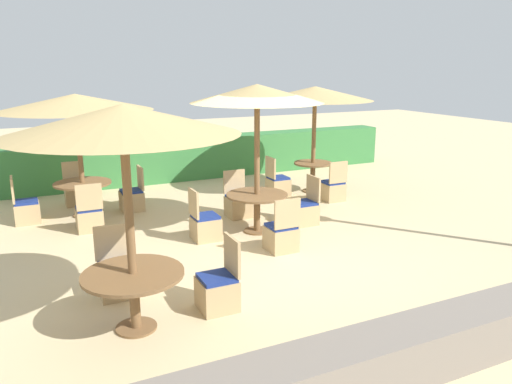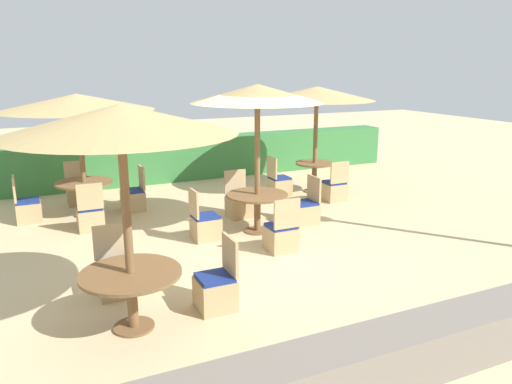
# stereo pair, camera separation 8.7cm
# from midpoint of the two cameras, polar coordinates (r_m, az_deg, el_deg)

# --- Properties ---
(ground_plane) EXTENTS (40.00, 40.00, 0.00)m
(ground_plane) POSITION_cam_midpoint_polar(r_m,az_deg,el_deg) (8.26, 1.50, -7.00)
(ground_plane) COLOR #D1BA8C
(hedge_row) EXTENTS (13.00, 0.70, 1.11)m
(hedge_row) POSITION_cam_midpoint_polar(r_m,az_deg,el_deg) (13.45, -9.98, 3.66)
(hedge_row) COLOR #387A3D
(hedge_row) RESTS_ON ground_plane
(stone_border) EXTENTS (10.00, 0.56, 0.53)m
(stone_border) POSITION_cam_midpoint_polar(r_m,az_deg,el_deg) (5.56, 18.88, -16.11)
(stone_border) COLOR slate
(stone_border) RESTS_ON ground_plane
(parasol_center) EXTENTS (2.34, 2.34, 2.68)m
(parasol_center) POSITION_cam_midpoint_polar(r_m,az_deg,el_deg) (8.80, -0.17, 11.09)
(parasol_center) COLOR brown
(parasol_center) RESTS_ON ground_plane
(round_table_center) EXTENTS (1.12, 1.12, 0.72)m
(round_table_center) POSITION_cam_midpoint_polar(r_m,az_deg,el_deg) (9.12, -0.16, -1.09)
(round_table_center) COLOR brown
(round_table_center) RESTS_ON ground_plane
(patio_chair_center_east) EXTENTS (0.46, 0.46, 0.93)m
(patio_chair_center_east) POSITION_cam_midpoint_polar(r_m,az_deg,el_deg) (9.69, 5.28, -2.15)
(patio_chair_center_east) COLOR tan
(patio_chair_center_east) RESTS_ON ground_plane
(patio_chair_center_north) EXTENTS (0.46, 0.46, 0.93)m
(patio_chair_center_north) POSITION_cam_midpoint_polar(r_m,az_deg,el_deg) (10.11, -2.31, -1.39)
(patio_chair_center_north) COLOR tan
(patio_chair_center_north) RESTS_ON ground_plane
(patio_chair_center_south) EXTENTS (0.46, 0.46, 0.93)m
(patio_chair_center_south) POSITION_cam_midpoint_polar(r_m,az_deg,el_deg) (8.29, 2.61, -4.99)
(patio_chair_center_south) COLOR tan
(patio_chair_center_south) RESTS_ON ground_plane
(patio_chair_center_west) EXTENTS (0.46, 0.46, 0.93)m
(patio_chair_center_west) POSITION_cam_midpoint_polar(r_m,az_deg,el_deg) (8.84, -6.17, -3.80)
(patio_chair_center_west) COLOR tan
(patio_chair_center_west) RESTS_ON ground_plane
(parasol_back_left) EXTENTS (2.98, 2.98, 2.46)m
(parasol_back_left) POSITION_cam_midpoint_polar(r_m,az_deg,el_deg) (10.43, -20.19, 9.57)
(parasol_back_left) COLOR brown
(parasol_back_left) RESTS_ON ground_plane
(round_table_back_left) EXTENTS (1.13, 1.13, 0.70)m
(round_table_back_left) POSITION_cam_midpoint_polar(r_m,az_deg,el_deg) (10.69, -19.39, 0.33)
(round_table_back_left) COLOR brown
(round_table_back_left) RESTS_ON ground_plane
(patio_chair_back_left_south) EXTENTS (0.46, 0.46, 0.93)m
(patio_chair_back_left_south) POSITION_cam_midpoint_polar(r_m,az_deg,el_deg) (9.78, -18.74, -2.72)
(patio_chair_back_left_south) COLOR tan
(patio_chair_back_left_south) RESTS_ON ground_plane
(patio_chair_back_left_west) EXTENTS (0.46, 0.46, 0.93)m
(patio_chair_back_left_west) POSITION_cam_midpoint_polar(r_m,az_deg,el_deg) (10.71, -25.01, -1.86)
(patio_chair_back_left_west) COLOR tan
(patio_chair_back_left_west) RESTS_ON ground_plane
(patio_chair_back_left_east) EXTENTS (0.46, 0.46, 0.93)m
(patio_chair_back_left_east) POSITION_cam_midpoint_polar(r_m,az_deg,el_deg) (10.87, -14.16, -0.69)
(patio_chair_back_left_east) COLOR tan
(patio_chair_back_left_east) RESTS_ON ground_plane
(patio_chair_back_left_north) EXTENTS (0.46, 0.46, 0.93)m
(patio_chair_back_left_north) POSITION_cam_midpoint_polar(r_m,az_deg,el_deg) (11.70, -20.10, -0.08)
(patio_chair_back_left_north) COLOR tan
(patio_chair_back_left_north) RESTS_ON ground_plane
(parasol_front_left) EXTENTS (2.51, 2.51, 2.61)m
(parasol_front_left) POSITION_cam_midpoint_polar(r_m,az_deg,el_deg) (5.50, -15.43, 7.86)
(parasol_front_left) COLOR brown
(parasol_front_left) RESTS_ON ground_plane
(round_table_front_left) EXTENTS (1.17, 1.17, 0.71)m
(round_table_front_left) POSITION_cam_midpoint_polar(r_m,az_deg,el_deg) (5.99, -14.23, -10.09)
(round_table_front_left) COLOR brown
(round_table_front_left) RESTS_ON ground_plane
(patio_chair_front_left_north) EXTENTS (0.46, 0.46, 0.93)m
(patio_chair_front_left_north) POSITION_cam_midpoint_polar(r_m,az_deg,el_deg) (7.02, -16.00, -9.28)
(patio_chair_front_left_north) COLOR tan
(patio_chair_front_left_north) RESTS_ON ground_plane
(patio_chair_front_left_east) EXTENTS (0.46, 0.46, 0.93)m
(patio_chair_front_left_east) POSITION_cam_midpoint_polar(r_m,az_deg,el_deg) (6.42, -4.71, -11.03)
(patio_chair_front_left_east) COLOR tan
(patio_chair_front_left_east) RESTS_ON ground_plane
(parasol_back_right) EXTENTS (2.71, 2.71, 2.52)m
(parasol_back_right) POSITION_cam_midpoint_polar(r_m,az_deg,el_deg) (11.88, 6.55, 11.09)
(parasol_back_right) COLOR brown
(parasol_back_right) RESTS_ON ground_plane
(round_table_back_right) EXTENTS (0.92, 0.92, 0.72)m
(round_table_back_right) POSITION_cam_midpoint_polar(r_m,az_deg,el_deg) (12.12, 6.31, 2.53)
(round_table_back_right) COLOR brown
(round_table_back_right) RESTS_ON ground_plane
(patio_chair_back_right_south) EXTENTS (0.46, 0.46, 0.93)m
(patio_chair_back_right_south) POSITION_cam_midpoint_polar(r_m,az_deg,el_deg) (11.42, 8.54, 0.31)
(patio_chair_back_right_south) COLOR tan
(patio_chair_back_right_south) RESTS_ON ground_plane
(patio_chair_back_right_west) EXTENTS (0.46, 0.46, 0.93)m
(patio_chair_back_right_west) POSITION_cam_midpoint_polar(r_m,az_deg,el_deg) (11.74, 2.27, 0.85)
(patio_chair_back_right_west) COLOR tan
(patio_chair_back_right_west) RESTS_ON ground_plane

